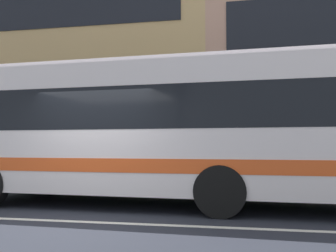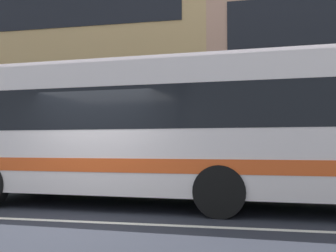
{
  "view_description": "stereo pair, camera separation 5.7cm",
  "coord_description": "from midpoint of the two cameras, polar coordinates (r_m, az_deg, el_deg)",
  "views": [
    {
      "loc": [
        3.01,
        -6.47,
        1.36
      ],
      "look_at": [
        1.26,
        2.5,
        1.84
      ],
      "focal_mm": 40.73,
      "sensor_mm": 36.0,
      "label": 1
    },
    {
      "loc": [
        3.07,
        -6.46,
        1.36
      ],
      "look_at": [
        1.26,
        2.5,
        1.84
      ],
      "focal_mm": 40.73,
      "sensor_mm": 36.0,
      "label": 2
    }
  ],
  "objects": [
    {
      "name": "transit_bus",
      "position": [
        8.58,
        3.93,
        -0.22
      ],
      "size": [
        11.11,
        3.13,
        3.22
      ],
      "color": "silver",
      "rests_on": "ground_plane"
    },
    {
      "name": "apartment_block_left",
      "position": [
        24.24,
        -23.19,
        9.74
      ],
      "size": [
        23.99,
        9.85,
        13.2
      ],
      "color": "tan",
      "rests_on": "ground_plane"
    },
    {
      "name": "ground_plane",
      "position": [
        7.27,
        -14.28,
        -13.69
      ],
      "size": [
        160.0,
        160.0,
        0.0
      ],
      "primitive_type": "plane",
      "color": "#262932"
    },
    {
      "name": "lane_centre_line",
      "position": [
        7.27,
        -14.28,
        -13.66
      ],
      "size": [
        60.0,
        0.16,
        0.01
      ],
      "primitive_type": "cube",
      "color": "silver",
      "rests_on": "ground_plane"
    },
    {
      "name": "hedge_row_far",
      "position": [
        11.92,
        4.21,
        -6.86
      ],
      "size": [
        23.2,
        1.1,
        1.11
      ],
      "primitive_type": "cube",
      "color": "#2E5B29",
      "rests_on": "ground_plane"
    }
  ]
}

